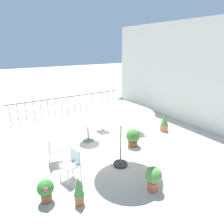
# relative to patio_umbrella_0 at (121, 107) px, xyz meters

# --- Properties ---
(ground_plane) EXTENTS (60.00, 60.00, 0.00)m
(ground_plane) POSITION_rel_patio_umbrella_0_xyz_m (-1.90, 0.36, -1.92)
(ground_plane) COLOR beige
(villa_facade) EXTENTS (9.63, 0.30, 4.67)m
(villa_facade) POSITION_rel_patio_umbrella_0_xyz_m (-1.90, 4.88, 0.42)
(villa_facade) COLOR silver
(villa_facade) RESTS_ON ground
(terrace_railing) EXTENTS (0.03, 6.01, 1.01)m
(terrace_railing) POSITION_rel_patio_umbrella_0_xyz_m (-5.45, 0.36, -1.24)
(terrace_railing) COLOR black
(terrace_railing) RESTS_ON ground
(patio_umbrella_0) EXTENTS (1.91, 1.91, 2.20)m
(patio_umbrella_0) POSITION_rel_patio_umbrella_0_xyz_m (0.00, 0.00, 0.00)
(patio_umbrella_0) COLOR #2D2D2D
(patio_umbrella_0) RESTS_ON ground
(cafe_table_0) EXTENTS (0.78, 0.78, 0.74)m
(cafe_table_0) POSITION_rel_patio_umbrella_0_xyz_m (-2.09, -0.09, -1.40)
(cafe_table_0) COLOR silver
(cafe_table_0) RESTS_ON ground
(patio_chair_0) EXTENTS (0.51, 0.47, 0.85)m
(patio_chair_0) POSITION_rel_patio_umbrella_0_xyz_m (-2.70, 0.92, -1.42)
(patio_chair_0) COLOR silver
(patio_chair_0) RESTS_ON ground
(patio_chair_1) EXTENTS (0.56, 0.52, 0.94)m
(patio_chair_1) POSITION_rel_patio_umbrella_0_xyz_m (-1.68, 2.03, -1.39)
(patio_chair_1) COLOR white
(patio_chair_1) RESTS_ON ground
(patio_chair_2) EXTENTS (0.50, 0.48, 0.88)m
(patio_chair_2) POSITION_rel_patio_umbrella_0_xyz_m (-1.28, -1.69, -1.39)
(patio_chair_2) COLOR silver
(patio_chair_2) RESTS_ON ground
(patio_chair_3) EXTENTS (0.52, 0.53, 0.88)m
(patio_chair_3) POSITION_rel_patio_umbrella_0_xyz_m (-0.20, -1.49, -1.40)
(patio_chair_3) COLOR silver
(patio_chair_3) RESTS_ON ground
(potted_plant_0) EXTENTS (0.43, 0.43, 0.66)m
(potted_plant_0) POSITION_rel_patio_umbrella_0_xyz_m (1.37, 0.07, -1.54)
(potted_plant_0) COLOR #BD6142
(potted_plant_0) RESTS_ON ground
(potted_plant_1) EXTENTS (0.35, 0.35, 0.83)m
(potted_plant_1) POSITION_rel_patio_umbrella_0_xyz_m (-3.86, 2.93, -1.52)
(potted_plant_1) COLOR #BB632F
(potted_plant_1) RESTS_ON ground
(potted_plant_2) EXTENTS (0.47, 0.47, 0.64)m
(potted_plant_2) POSITION_rel_patio_umbrella_0_xyz_m (-5.01, 3.49, -1.56)
(potted_plant_2) COLOR #AF532E
(potted_plant_2) RESTS_ON ground
(potted_plant_3) EXTENTS (0.35, 0.35, 0.82)m
(potted_plant_3) POSITION_rel_patio_umbrella_0_xyz_m (-1.18, 3.14, -1.52)
(potted_plant_3) COLOR #C6724B
(potted_plant_3) RESTS_ON ground
(potted_plant_4) EXTENTS (0.52, 0.52, 0.68)m
(potted_plant_4) POSITION_rel_patio_umbrella_0_xyz_m (-0.81, 1.12, -1.55)
(potted_plant_4) COLOR brown
(potted_plant_4) RESTS_ON ground
(potted_plant_5) EXTENTS (0.40, 0.40, 0.57)m
(potted_plant_5) POSITION_rel_patio_umbrella_0_xyz_m (0.29, -2.36, -1.59)
(potted_plant_5) COLOR brown
(potted_plant_5) RESTS_ON ground
(potted_plant_6) EXTENTS (0.25, 0.25, 0.75)m
(potted_plant_6) POSITION_rel_patio_umbrella_0_xyz_m (0.81, -1.73, -1.52)
(potted_plant_6) COLOR #AE5935
(potted_plant_6) RESTS_ON ground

